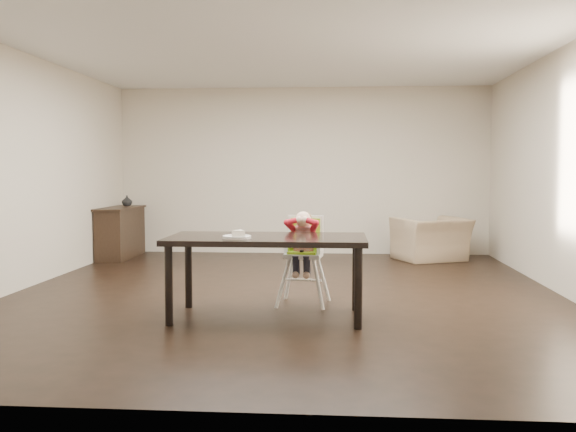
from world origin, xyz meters
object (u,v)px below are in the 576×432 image
armchair (431,232)px  sideboard (121,232)px  high_chair (304,239)px  dining_table (267,245)px

armchair → sideboard: armchair is taller
high_chair → armchair: bearing=68.9°
dining_table → high_chair: (0.30, 0.63, -0.01)m
armchair → sideboard: (-4.76, -0.10, -0.03)m
high_chair → sideboard: 4.43m
dining_table → high_chair: high_chair is taller
dining_table → sideboard: bearing=125.0°
dining_table → armchair: armchair is taller
dining_table → armchair: (2.05, 3.97, -0.24)m
dining_table → high_chair: bearing=64.4°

